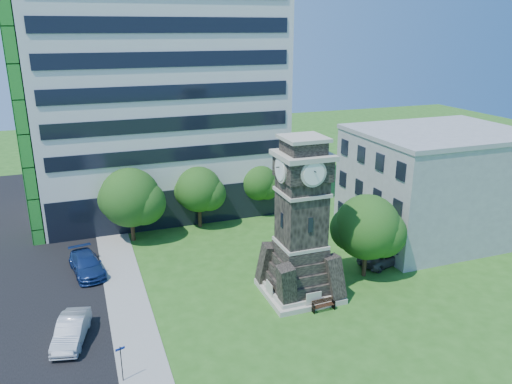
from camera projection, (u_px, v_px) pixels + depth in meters
name	position (u px, v px, depth m)	size (l,w,h in m)	color
ground	(272.00, 314.00, 35.48)	(160.00, 160.00, 0.00)	#275C1A
sidewalk	(128.00, 303.00, 36.82)	(3.00, 70.00, 0.06)	gray
street	(1.00, 326.00, 34.05)	(14.00, 80.00, 0.02)	black
clock_tower	(301.00, 229.00, 36.59)	(5.40, 5.40, 12.22)	#B4B09D
office_tall	(155.00, 79.00, 53.02)	(26.20, 15.11, 28.60)	silver
office_low	(436.00, 184.00, 47.52)	(15.20, 12.20, 10.40)	#A2A6A8
car_street_mid	(71.00, 330.00, 32.17)	(1.65, 4.74, 1.56)	#B6BABF
car_street_north	(87.00, 264.00, 41.12)	(2.21, 5.45, 1.58)	navy
car_east_lot	(383.00, 256.00, 42.85)	(2.19, 4.74, 1.32)	#4C4C51
park_bench	(323.00, 305.00, 35.77)	(1.71, 0.46, 0.88)	black
street_sign	(121.00, 360.00, 28.25)	(0.56, 0.06, 2.33)	black
tree_nw	(131.00, 199.00, 46.48)	(6.12, 5.56, 7.12)	#332114
tree_nc	(199.00, 191.00, 49.89)	(5.03, 4.57, 6.29)	#332114
tree_ne	(259.00, 183.00, 53.32)	(4.37, 3.97, 5.69)	#332114
tree_east	(368.00, 229.00, 39.72)	(5.77, 5.24, 6.92)	#332114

